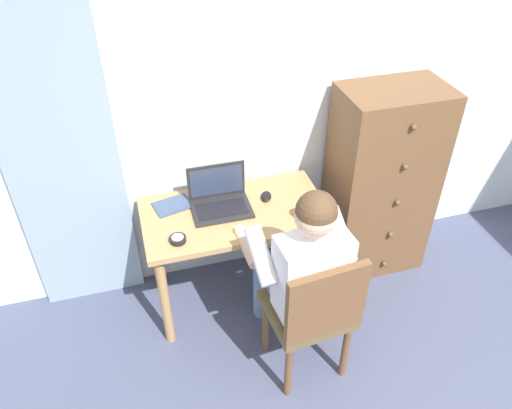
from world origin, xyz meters
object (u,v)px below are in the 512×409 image
at_px(laptop, 220,199).
at_px(notebook_pad, 173,205).
at_px(person_seated, 301,263).
at_px(desk_clock, 178,239).
at_px(dresser, 381,183).
at_px(chair, 314,312).
at_px(desk, 235,226).
at_px(coffee_mug, 305,212).
at_px(computer_mouse, 266,196).

relative_size(laptop, notebook_pad, 1.63).
distance_m(person_seated, desk_clock, 0.67).
bearing_deg(desk_clock, notebook_pad, 86.52).
xyz_separation_m(dresser, chair, (-0.75, -0.76, -0.15)).
height_order(person_seated, laptop, person_seated).
xyz_separation_m(desk, coffee_mug, (0.36, -0.18, 0.17)).
xyz_separation_m(dresser, notebook_pad, (-1.33, 0.05, 0.07)).
relative_size(person_seated, notebook_pad, 5.75).
height_order(desk_clock, notebook_pad, desk_clock).
bearing_deg(coffee_mug, desk_clock, 179.21).
bearing_deg(person_seated, notebook_pad, 132.14).
height_order(dresser, computer_mouse, dresser).
bearing_deg(person_seated, coffee_mug, 66.17).
height_order(person_seated, computer_mouse, person_seated).
relative_size(chair, desk_clock, 9.89).
bearing_deg(desk_clock, chair, -39.43).
bearing_deg(desk_clock, desk, 25.57).
height_order(desk, desk_clock, desk_clock).
distance_m(chair, person_seated, 0.26).
xyz_separation_m(dresser, laptop, (-1.07, -0.03, 0.11)).
distance_m(dresser, notebook_pad, 1.34).
bearing_deg(dresser, desk_clock, -168.82).
bearing_deg(chair, notebook_pad, 125.70).
distance_m(laptop, coffee_mug, 0.50).
relative_size(chair, notebook_pad, 4.24).
distance_m(chair, desk_clock, 0.81).
height_order(dresser, laptop, dresser).
distance_m(computer_mouse, desk_clock, 0.62).
xyz_separation_m(dresser, coffee_mug, (-0.63, -0.28, 0.11)).
distance_m(chair, coffee_mug, 0.56).
bearing_deg(desk_clock, laptop, 39.88).
bearing_deg(laptop, coffee_mug, -29.83).
relative_size(desk, person_seated, 0.89).
xyz_separation_m(chair, computer_mouse, (-0.03, 0.73, 0.23)).
bearing_deg(notebook_pad, computer_mouse, -21.15).
xyz_separation_m(chair, desk_clock, (-0.60, 0.50, 0.22)).
bearing_deg(computer_mouse, laptop, -162.05).
xyz_separation_m(laptop, coffee_mug, (0.44, -0.25, -0.00)).
bearing_deg(person_seated, chair, -85.50).
distance_m(desk, person_seated, 0.54).
bearing_deg(desk, computer_mouse, 17.17).
bearing_deg(person_seated, computer_mouse, 91.99).
xyz_separation_m(desk_clock, coffee_mug, (0.72, -0.01, 0.03)).
bearing_deg(laptop, person_seated, -61.37).
distance_m(dresser, coffee_mug, 0.70).
bearing_deg(desk_clock, computer_mouse, 22.56).
height_order(dresser, coffee_mug, dresser).
bearing_deg(desk_clock, person_seated, -27.99).
bearing_deg(chair, dresser, 45.46).
xyz_separation_m(chair, coffee_mug, (0.12, 0.49, 0.26)).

